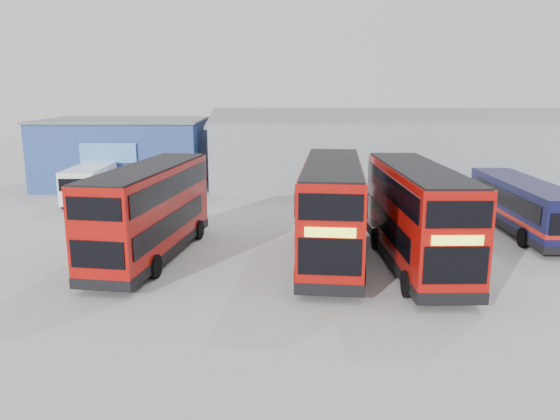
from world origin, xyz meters
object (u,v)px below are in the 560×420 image
object	(u,v)px
double_decker_centre	(332,212)
double_decker_right	(416,218)
office_block	(125,152)
single_decker_blue	(523,207)
double_decker_left	(150,213)
maintenance_shed	(403,149)
panel_van	(90,183)

from	to	relation	value
double_decker_centre	double_decker_right	bearing A→B (deg)	-8.28
office_block	double_decker_right	size ratio (longest dim) A/B	1.20
double_decker_centre	single_decker_blue	xyz separation A→B (m)	(10.53, 4.81, -0.83)
office_block	double_decker_left	world-z (taller)	office_block
office_block	maintenance_shed	bearing A→B (deg)	5.21
office_block	double_decker_left	xyz separation A→B (m)	(6.35, -18.76, -0.51)
office_block	maintenance_shed	xyz separation A→B (m)	(22.00, 2.01, 0.02)
single_decker_blue	maintenance_shed	bearing A→B (deg)	-79.48
double_decker_left	single_decker_blue	world-z (taller)	double_decker_left
double_decker_centre	office_block	bearing A→B (deg)	132.84
double_decker_centre	single_decker_blue	distance (m)	11.61
office_block	maintenance_shed	size ratio (longest dim) A/B	0.40
double_decker_left	single_decker_blue	xyz separation A→B (m)	(18.55, 4.58, -0.72)
double_decker_right	single_decker_blue	bearing A→B (deg)	37.83
panel_van	single_decker_blue	bearing A→B (deg)	-17.60
maintenance_shed	double_decker_right	distance (m)	22.27
double_decker_centre	panel_van	world-z (taller)	double_decker_centre
double_decker_left	panel_van	xyz separation A→B (m)	(-6.83, 11.95, -0.72)
office_block	panel_van	world-z (taller)	office_block
maintenance_shed	double_decker_left	size ratio (longest dim) A/B	3.03
maintenance_shed	double_decker_centre	bearing A→B (deg)	-109.96
double_decker_left	double_decker_right	bearing A→B (deg)	-176.67
double_decker_left	double_decker_centre	size ratio (longest dim) A/B	0.95
maintenance_shed	double_decker_centre	size ratio (longest dim) A/B	2.89
office_block	double_decker_centre	world-z (taller)	office_block
double_decker_right	double_decker_left	bearing A→B (deg)	173.35
maintenance_shed	panel_van	size ratio (longest dim) A/B	5.46
maintenance_shed	double_decker_centre	world-z (taller)	maintenance_shed
double_decker_left	double_decker_centre	world-z (taller)	double_decker_centre
office_block	panel_van	bearing A→B (deg)	-94.01
double_decker_left	panel_van	size ratio (longest dim) A/B	1.80
double_decker_left	panel_van	bearing A→B (deg)	-51.41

